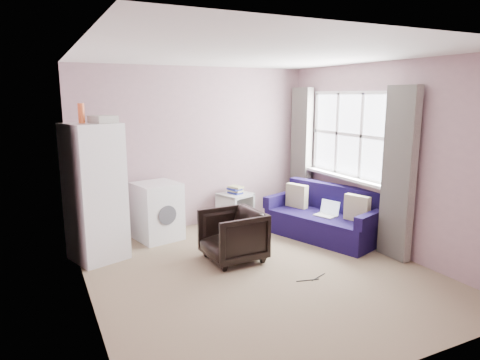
# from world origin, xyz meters

# --- Properties ---
(room) EXTENTS (3.84, 4.24, 2.54)m
(room) POSITION_xyz_m (0.02, 0.01, 1.25)
(room) COLOR #867257
(room) RESTS_ON ground
(armchair) EXTENTS (0.68, 0.72, 0.71)m
(armchair) POSITION_xyz_m (-0.12, 0.46, 0.36)
(armchair) COLOR black
(armchair) RESTS_ON ground
(fridge) EXTENTS (0.76, 0.76, 1.97)m
(fridge) POSITION_xyz_m (-1.65, 1.27, 0.88)
(fridge) COLOR silver
(fridge) RESTS_ON ground
(washing_machine) EXTENTS (0.70, 0.70, 0.83)m
(washing_machine) POSITION_xyz_m (-0.75, 1.69, 0.43)
(washing_machine) COLOR silver
(washing_machine) RESTS_ON ground
(side_table) EXTENTS (0.58, 0.58, 0.63)m
(side_table) POSITION_xyz_m (0.58, 1.86, 0.29)
(side_table) COLOR #AEB1AD
(side_table) RESTS_ON ground
(sofa) EXTENTS (1.27, 1.84, 0.75)m
(sofa) POSITION_xyz_m (1.49, 0.68, 0.28)
(sofa) COLOR #170E42
(sofa) RESTS_ON ground
(window_dressing) EXTENTS (0.17, 2.62, 2.18)m
(window_dressing) POSITION_xyz_m (1.78, 0.70, 1.11)
(window_dressing) COLOR white
(window_dressing) RESTS_ON ground
(floor_cables) EXTENTS (0.43, 0.11, 0.01)m
(floor_cables) POSITION_xyz_m (0.46, -0.48, 0.01)
(floor_cables) COLOR black
(floor_cables) RESTS_ON ground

